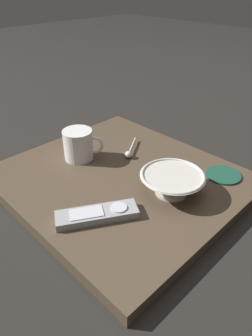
# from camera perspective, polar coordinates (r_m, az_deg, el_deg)

# --- Properties ---
(ground_plane) EXTENTS (6.00, 6.00, 0.00)m
(ground_plane) POSITION_cam_1_polar(r_m,az_deg,el_deg) (0.87, -1.00, -3.18)
(ground_plane) COLOR black
(table) EXTENTS (0.62, 0.56, 0.03)m
(table) POSITION_cam_1_polar(r_m,az_deg,el_deg) (0.86, -1.01, -2.28)
(table) COLOR #4C3D2D
(table) RESTS_ON ground
(cereal_bowl) EXTENTS (0.16, 0.16, 0.06)m
(cereal_bowl) POSITION_cam_1_polar(r_m,az_deg,el_deg) (0.78, 8.56, -2.62)
(cereal_bowl) COLOR beige
(cereal_bowl) RESTS_ON table
(coffee_mug) EXTENTS (0.11, 0.10, 0.09)m
(coffee_mug) POSITION_cam_1_polar(r_m,az_deg,el_deg) (0.92, -8.76, 4.33)
(coffee_mug) COLOR white
(coffee_mug) RESTS_ON table
(teaspoon) EXTENTS (0.07, 0.11, 0.02)m
(teaspoon) POSITION_cam_1_polar(r_m,az_deg,el_deg) (0.94, 0.65, 2.94)
(teaspoon) COLOR silver
(teaspoon) RESTS_ON table
(tv_remote_near) EXTENTS (0.14, 0.19, 0.02)m
(tv_remote_near) POSITION_cam_1_polar(r_m,az_deg,el_deg) (0.71, -5.38, -8.59)
(tv_remote_near) COLOR #9E9EA3
(tv_remote_near) RESTS_ON table
(drink_coaster) EXTENTS (0.10, 0.10, 0.01)m
(drink_coaster) POSITION_cam_1_polar(r_m,az_deg,el_deg) (0.89, 17.64, -1.23)
(drink_coaster) COLOR #194738
(drink_coaster) RESTS_ON table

